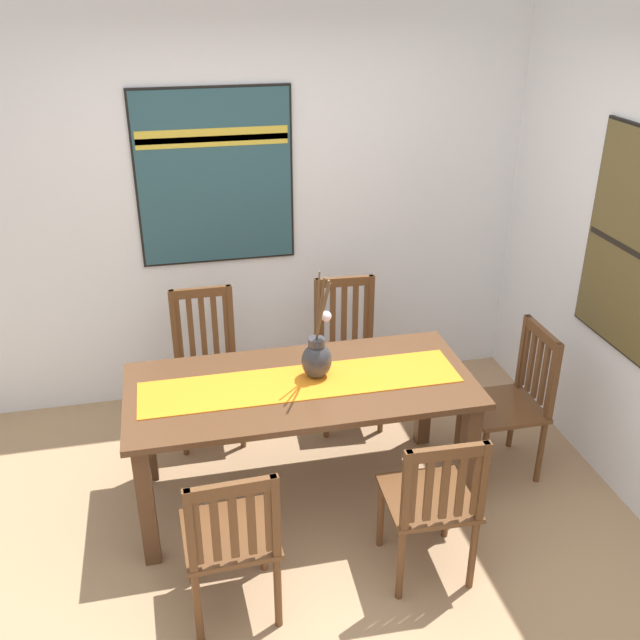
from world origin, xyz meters
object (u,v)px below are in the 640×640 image
centerpiece_vase (317,357)px  chair_1 (231,537)px  dining_table (301,400)px  chair_3 (207,363)px  chair_4 (347,350)px  chair_2 (514,398)px  painting_on_back_wall (215,177)px  chair_0 (432,501)px

centerpiece_vase → chair_1: size_ratio=0.75×
dining_table → chair_3: bearing=120.5°
centerpiece_vase → chair_4: 0.89m
chair_3 → chair_4: size_ratio=1.00×
centerpiece_vase → chair_2: 1.23m
chair_3 → painting_on_back_wall: (0.16, 0.49, 1.06)m
chair_2 → chair_3: bearing=155.4°
chair_1 → painting_on_back_wall: bearing=85.0°
dining_table → chair_1: bearing=-121.5°
dining_table → chair_0: chair_0 is taller
chair_2 → chair_4: bearing=136.4°
chair_0 → chair_3: (-0.95, 1.51, 0.03)m
dining_table → chair_4: size_ratio=1.94×
chair_1 → chair_2: size_ratio=0.94×
chair_1 → painting_on_back_wall: (0.18, 2.04, 1.09)m
centerpiece_vase → painting_on_back_wall: painting_on_back_wall is taller
chair_0 → chair_1: chair_0 is taller
dining_table → chair_1: (-0.47, -0.77, -0.17)m
chair_1 → painting_on_back_wall: 2.32m
centerpiece_vase → painting_on_back_wall: (-0.39, 1.23, 0.68)m
chair_1 → chair_3: size_ratio=0.90×
dining_table → painting_on_back_wall: bearing=103.1°
chair_0 → painting_on_back_wall: bearing=111.4°
chair_4 → chair_1: bearing=-121.3°
chair_2 → dining_table: bearing=179.5°
centerpiece_vase → dining_table: bearing=-158.8°
chair_0 → chair_2: (0.78, 0.73, 0.02)m
dining_table → chair_2: bearing=-0.5°
chair_3 → painting_on_back_wall: bearing=71.4°
chair_3 → chair_4: chair_3 is taller
centerpiece_vase → painting_on_back_wall: bearing=107.7°
dining_table → chair_2: size_ratio=2.02×
chair_1 → chair_0: bearing=2.1°
chair_3 → chair_1: bearing=-90.5°
chair_0 → painting_on_back_wall: size_ratio=0.77×
chair_2 → painting_on_back_wall: 2.28m
chair_1 → centerpiece_vase: bearing=54.9°
dining_table → chair_2: chair_2 is taller
dining_table → chair_3: size_ratio=1.93×
chair_1 → chair_4: size_ratio=0.90×
chair_3 → chair_0: bearing=-58.0°
chair_1 → dining_table: bearing=58.5°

